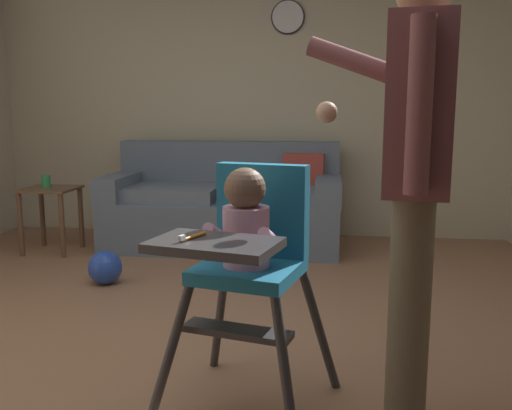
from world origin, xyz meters
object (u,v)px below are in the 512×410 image
(adult_standing, at_px, (413,178))
(sippy_cup, at_px, (46,181))
(toy_ball, at_px, (105,267))
(wall_clock, at_px, (288,17))
(couch, at_px, (225,206))
(side_table, at_px, (51,205))
(high_chair, at_px, (248,244))

(adult_standing, xyz_separation_m, sippy_cup, (-2.50, 2.27, -0.34))
(adult_standing, relative_size, toy_ball, 7.25)
(adult_standing, relative_size, wall_clock, 5.52)
(adult_standing, xyz_separation_m, wall_clock, (-0.65, 3.14, 1.01))
(couch, height_order, side_table, couch)
(high_chair, distance_m, toy_ball, 1.91)
(adult_standing, xyz_separation_m, side_table, (-2.47, 2.27, -0.53))
(toy_ball, bearing_deg, adult_standing, -41.16)
(adult_standing, bearing_deg, wall_clock, -70.20)
(sippy_cup, relative_size, wall_clock, 0.34)
(adult_standing, bearing_deg, side_table, -34.50)
(high_chair, height_order, wall_clock, wall_clock)
(sippy_cup, distance_m, wall_clock, 2.45)
(high_chair, height_order, adult_standing, adult_standing)
(couch, relative_size, adult_standing, 1.19)
(side_table, bearing_deg, toy_ball, -45.55)
(toy_ball, relative_size, sippy_cup, 2.22)
(toy_ball, xyz_separation_m, wall_clock, (1.07, 1.64, 1.81))
(adult_standing, xyz_separation_m, toy_ball, (-1.72, 1.50, -0.80))
(side_table, xyz_separation_m, sippy_cup, (-0.03, 0.00, 0.19))
(high_chair, relative_size, adult_standing, 0.58)
(side_table, height_order, wall_clock, wall_clock)
(sippy_cup, bearing_deg, adult_standing, -42.25)
(toy_ball, distance_m, side_table, 1.11)
(side_table, bearing_deg, high_chair, -48.93)
(toy_ball, bearing_deg, sippy_cup, 135.48)
(sippy_cup, bearing_deg, couch, 16.02)
(side_table, xyz_separation_m, wall_clock, (1.82, 0.87, 1.54))
(high_chair, distance_m, side_table, 2.91)
(high_chair, bearing_deg, sippy_cup, -124.93)
(adult_standing, height_order, wall_clock, wall_clock)
(wall_clock, bearing_deg, toy_ball, -123.13)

